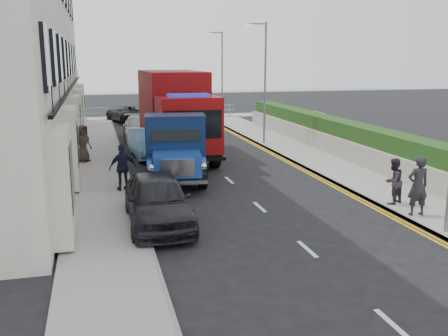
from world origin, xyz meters
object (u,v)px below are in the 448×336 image
at_px(bedford_lorry, 176,152).
at_px(parked_car_front, 158,200).
at_px(lamp_far, 221,72).
at_px(red_lorry, 175,112).
at_px(lamp_mid, 263,76).
at_px(pedestrian_east_near, 418,186).

xyz_separation_m(bedford_lorry, parked_car_front, (-1.37, -5.08, -0.49)).
xyz_separation_m(lamp_far, bedford_lorry, (-6.41, -17.92, -2.72)).
distance_m(bedford_lorry, red_lorry, 6.01).
bearing_deg(red_lorry, lamp_mid, 19.59).
height_order(lamp_far, red_lorry, lamp_far).
relative_size(red_lorry, parked_car_front, 1.80).
distance_m(bedford_lorry, pedestrian_east_near, 9.30).
relative_size(lamp_mid, lamp_far, 1.00).
bearing_deg(red_lorry, bedford_lorry, -100.39).
distance_m(red_lorry, pedestrian_east_near, 13.67).
relative_size(lamp_mid, pedestrian_east_near, 3.67).
bearing_deg(pedestrian_east_near, lamp_mid, -84.84).
distance_m(red_lorry, parked_car_front, 11.28).
xyz_separation_m(lamp_mid, bedford_lorry, (-6.41, -7.92, -2.72)).
height_order(lamp_mid, red_lorry, lamp_mid).
xyz_separation_m(red_lorry, pedestrian_east_near, (5.68, -12.37, -1.24)).
distance_m(lamp_mid, pedestrian_east_near, 14.73).
bearing_deg(lamp_far, parked_car_front, -108.68).
bearing_deg(lamp_far, pedestrian_east_near, -89.48).
distance_m(lamp_mid, lamp_far, 10.00).
height_order(lamp_far, bedford_lorry, lamp_far).
relative_size(lamp_far, red_lorry, 0.84).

